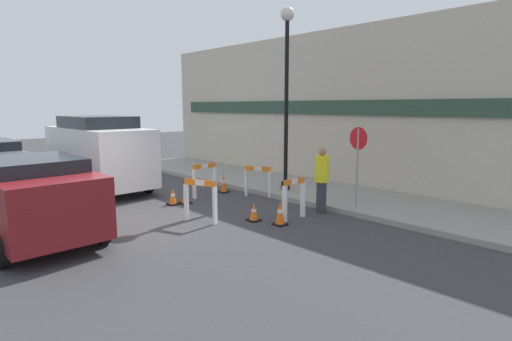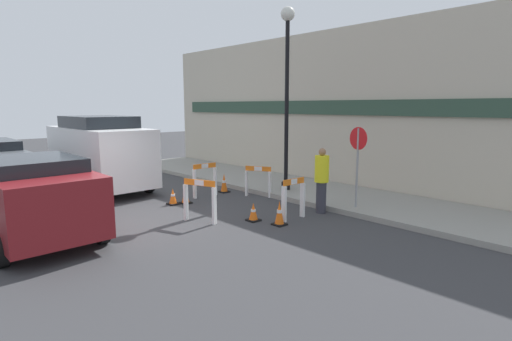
{
  "view_description": "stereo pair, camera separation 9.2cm",
  "coord_description": "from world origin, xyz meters",
  "px_view_note": "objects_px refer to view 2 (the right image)",
  "views": [
    {
      "loc": [
        9.1,
        -4.23,
        2.85
      ],
      "look_at": [
        0.78,
        3.63,
        1.0
      ],
      "focal_mm": 28.0,
      "sensor_mm": 36.0,
      "label": 1
    },
    {
      "loc": [
        9.16,
        -4.16,
        2.85
      ],
      "look_at": [
        0.78,
        3.63,
        1.0
      ],
      "focal_mm": 28.0,
      "sensor_mm": 36.0,
      "label": 2
    }
  ],
  "objects_px": {
    "person_worker": "(322,179)",
    "streetlamp_post": "(287,76)",
    "work_van": "(100,150)",
    "stop_sign": "(358,154)",
    "parked_car_1": "(35,194)"
  },
  "relations": [
    {
      "from": "stop_sign",
      "to": "work_van",
      "type": "height_order",
      "value": "work_van"
    },
    {
      "from": "streetlamp_post",
      "to": "person_worker",
      "type": "relative_size",
      "value": 3.27
    },
    {
      "from": "person_worker",
      "to": "work_van",
      "type": "bearing_deg",
      "value": -6.38
    },
    {
      "from": "parked_car_1",
      "to": "stop_sign",
      "type": "bearing_deg",
      "value": 63.8
    },
    {
      "from": "streetlamp_post",
      "to": "person_worker",
      "type": "xyz_separation_m",
      "value": [
        2.29,
        -1.07,
        -2.86
      ]
    },
    {
      "from": "person_worker",
      "to": "streetlamp_post",
      "type": "bearing_deg",
      "value": -55.55
    },
    {
      "from": "stop_sign",
      "to": "person_worker",
      "type": "relative_size",
      "value": 1.23
    },
    {
      "from": "stop_sign",
      "to": "streetlamp_post",
      "type": "bearing_deg",
      "value": 3.62
    },
    {
      "from": "person_worker",
      "to": "parked_car_1",
      "type": "relative_size",
      "value": 0.46
    },
    {
      "from": "streetlamp_post",
      "to": "person_worker",
      "type": "height_order",
      "value": "streetlamp_post"
    },
    {
      "from": "stop_sign",
      "to": "person_worker",
      "type": "bearing_deg",
      "value": 60.18
    },
    {
      "from": "streetlamp_post",
      "to": "stop_sign",
      "type": "xyz_separation_m",
      "value": [
        2.9,
        -0.35,
        -2.2
      ]
    },
    {
      "from": "stop_sign",
      "to": "person_worker",
      "type": "distance_m",
      "value": 1.16
    },
    {
      "from": "stop_sign",
      "to": "work_van",
      "type": "xyz_separation_m",
      "value": [
        -7.62,
        -3.85,
        -0.23
      ]
    },
    {
      "from": "work_van",
      "to": "person_worker",
      "type": "bearing_deg",
      "value": 24.03
    }
  ]
}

